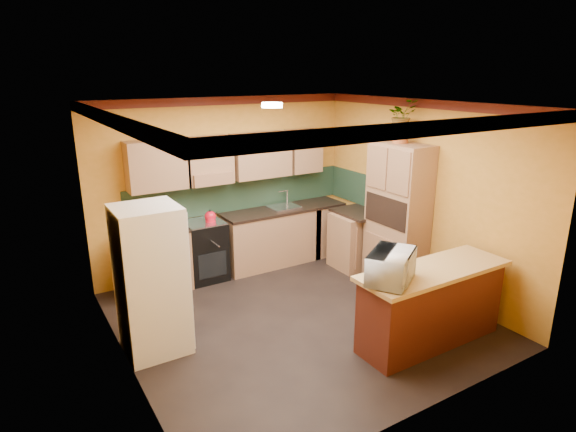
% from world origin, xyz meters
% --- Properties ---
extents(room_shell, '(4.24, 4.24, 2.72)m').
position_xyz_m(room_shell, '(0.02, 0.28, 2.09)').
color(room_shell, black).
rests_on(room_shell, ground).
extents(base_cabinets_back, '(3.65, 0.60, 0.88)m').
position_xyz_m(base_cabinets_back, '(0.11, 1.80, 0.44)').
color(base_cabinets_back, '#A87959').
rests_on(base_cabinets_back, ground).
extents(countertop_back, '(3.65, 0.62, 0.04)m').
position_xyz_m(countertop_back, '(0.11, 1.80, 0.90)').
color(countertop_back, black).
rests_on(countertop_back, base_cabinets_back).
extents(stove, '(0.58, 0.58, 0.91)m').
position_xyz_m(stove, '(-0.52, 1.80, 0.46)').
color(stove, black).
rests_on(stove, ground).
extents(kettle, '(0.18, 0.18, 0.18)m').
position_xyz_m(kettle, '(-0.42, 1.75, 1.00)').
color(kettle, red).
rests_on(kettle, stove).
extents(sink, '(0.48, 0.40, 0.03)m').
position_xyz_m(sink, '(0.88, 1.80, 0.94)').
color(sink, silver).
rests_on(sink, countertop_back).
extents(base_cabinets_right, '(0.60, 0.80, 0.88)m').
position_xyz_m(base_cabinets_right, '(1.80, 0.99, 0.44)').
color(base_cabinets_right, '#A87959').
rests_on(base_cabinets_right, ground).
extents(countertop_right, '(0.62, 0.80, 0.04)m').
position_xyz_m(countertop_right, '(1.80, 0.99, 0.90)').
color(countertop_right, black).
rests_on(countertop_right, base_cabinets_right).
extents(fridge, '(0.68, 0.66, 1.70)m').
position_xyz_m(fridge, '(-1.75, 0.26, 0.85)').
color(fridge, white).
rests_on(fridge, ground).
extents(pantry, '(0.48, 0.90, 2.10)m').
position_xyz_m(pantry, '(1.85, 0.19, 1.05)').
color(pantry, '#A87959').
rests_on(pantry, ground).
extents(fern_pot, '(0.22, 0.22, 0.16)m').
position_xyz_m(fern_pot, '(1.85, 0.24, 2.18)').
color(fern_pot, '#A45227').
rests_on(fern_pot, pantry).
extents(fern, '(0.43, 0.39, 0.44)m').
position_xyz_m(fern, '(1.85, 0.24, 2.48)').
color(fern, '#A87959').
rests_on(fern, fern_pot).
extents(breakfast_bar, '(1.80, 0.55, 0.88)m').
position_xyz_m(breakfast_bar, '(1.03, -1.26, 0.44)').
color(breakfast_bar, '#501C12').
rests_on(breakfast_bar, ground).
extents(bar_top, '(1.90, 0.65, 0.05)m').
position_xyz_m(bar_top, '(1.03, -1.26, 0.91)').
color(bar_top, tan).
rests_on(bar_top, breakfast_bar).
extents(microwave, '(0.73, 0.67, 0.33)m').
position_xyz_m(microwave, '(0.36, -1.26, 1.10)').
color(microwave, white).
rests_on(microwave, bar_top).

